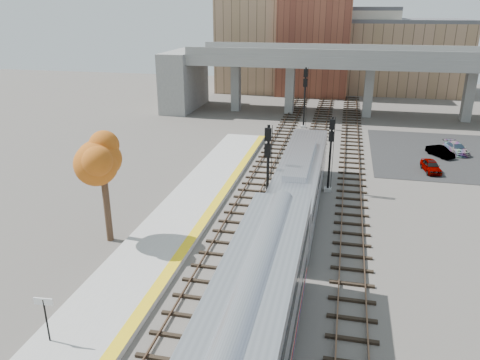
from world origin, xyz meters
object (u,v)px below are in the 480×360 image
at_px(car_a, 431,166).
at_px(signal_mast_near, 268,174).
at_px(signal_mast_far, 305,98).
at_px(locomotive, 300,182).
at_px(car_b, 440,151).
at_px(signal_mast_mid, 330,157).
at_px(tree, 102,159).
at_px(car_c, 456,148).

bearing_deg(car_a, signal_mast_near, -142.45).
bearing_deg(signal_mast_near, signal_mast_far, 90.00).
xyz_separation_m(locomotive, car_b, (12.91, 16.63, -1.71)).
bearing_deg(signal_mast_mid, car_b, 48.66).
bearing_deg(signal_mast_mid, tree, -138.86).
xyz_separation_m(signal_mast_near, car_a, (13.34, 13.75, -2.93)).
relative_size(signal_mast_mid, signal_mast_far, 0.84).
distance_m(signal_mast_mid, car_a, 11.91).
xyz_separation_m(signal_mast_far, tree, (-9.68, -33.68, 1.82)).
xyz_separation_m(signal_mast_far, car_b, (15.01, -9.24, -3.31)).
bearing_deg(car_c, car_a, -133.67).
xyz_separation_m(car_b, car_c, (1.86, 1.58, 0.02)).
relative_size(locomotive, signal_mast_mid, 2.98).
distance_m(signal_mast_near, signal_mast_far, 28.28).
distance_m(signal_mast_far, tree, 35.10).
distance_m(signal_mast_near, signal_mast_mid, 7.82).
height_order(tree, car_c, tree).
xyz_separation_m(tree, car_b, (24.70, 24.45, -5.14)).
xyz_separation_m(tree, car_a, (23.02, 19.15, -5.10)).
height_order(signal_mast_mid, car_a, signal_mast_mid).
bearing_deg(signal_mast_far, signal_mast_near, -90.00).
distance_m(signal_mast_near, car_c, 26.80).
distance_m(locomotive, car_b, 21.12).
height_order(tree, car_b, tree).
height_order(signal_mast_mid, car_c, signal_mast_mid).
distance_m(locomotive, car_c, 23.51).
relative_size(locomotive, tree, 2.48).
bearing_deg(tree, signal_mast_near, 29.17).
relative_size(signal_mast_near, car_a, 2.15).
xyz_separation_m(signal_mast_near, car_b, (15.01, 19.04, -2.96)).
bearing_deg(car_c, signal_mast_far, 139.15).
bearing_deg(car_b, tree, -168.65).
relative_size(car_a, car_c, 0.87).
bearing_deg(signal_mast_near, locomotive, 48.90).
bearing_deg(tree, car_a, 39.76).
height_order(signal_mast_mid, signal_mast_far, signal_mast_far).
xyz_separation_m(car_a, car_c, (3.54, 6.87, -0.01)).
relative_size(signal_mast_mid, tree, 0.83).
height_order(signal_mast_near, car_a, signal_mast_near).
distance_m(tree, car_c, 37.53).
bearing_deg(signal_mast_far, car_a, -47.46).
bearing_deg(signal_mast_mid, signal_mast_near, -121.71).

